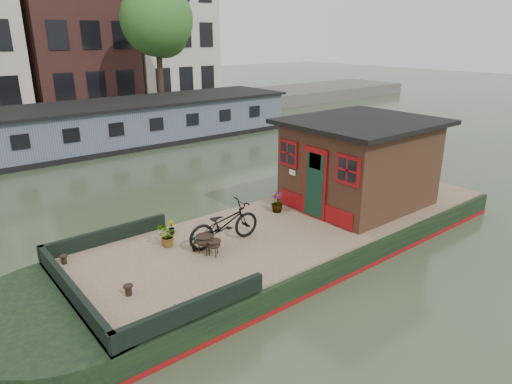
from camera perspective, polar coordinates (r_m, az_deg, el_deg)
ground at (r=12.29m, az=5.70°, el=-6.40°), size 120.00×120.00×0.00m
houseboat_hull at (r=11.36m, az=0.89°, el=-7.02°), size 14.01×4.02×0.60m
houseboat_deck at (r=12.03m, az=5.80°, el=-3.72°), size 11.80×3.80×0.05m
bow_bulwark at (r=9.43m, az=-17.11°, el=-10.00°), size 3.00×4.00×0.35m
cabin at (r=13.19m, az=12.80°, el=3.71°), size 4.00×3.50×2.42m
bicycle at (r=10.57m, az=-4.01°, el=-3.99°), size 1.87×0.72×0.97m
potted_plant_a at (r=10.37m, az=-7.77°, el=-6.40°), size 0.24×0.22×0.38m
potted_plant_b at (r=11.33m, az=-10.59°, el=-4.36°), size 0.19×0.22×0.35m
potted_plant_c at (r=10.66m, az=-11.02°, el=-5.43°), size 0.62×0.62×0.52m
potted_plant_d at (r=12.47m, az=2.65°, el=-1.28°), size 0.34×0.34×0.56m
potted_plant_e at (r=8.23m, az=-10.00°, el=-14.35°), size 0.15×0.16×0.26m
brazier_front at (r=10.22m, az=-6.44°, el=-6.56°), size 0.51×0.51×0.44m
brazier_rear at (r=10.11m, az=-5.26°, el=-7.02°), size 0.40×0.40×0.37m
bollard_port at (r=10.62m, az=-22.88°, el=-7.79°), size 0.17×0.17×0.19m
bollard_stbd at (r=9.03m, az=-15.65°, el=-11.74°), size 0.18×0.18×0.21m
far_houseboat at (r=23.59m, az=-18.90°, el=7.62°), size 20.40×4.40×2.11m
quay at (r=29.79m, az=-23.29°, el=8.30°), size 60.00×6.00×0.90m
tree_right at (r=30.33m, az=-12.10°, el=19.94°), size 4.40×4.40×7.40m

